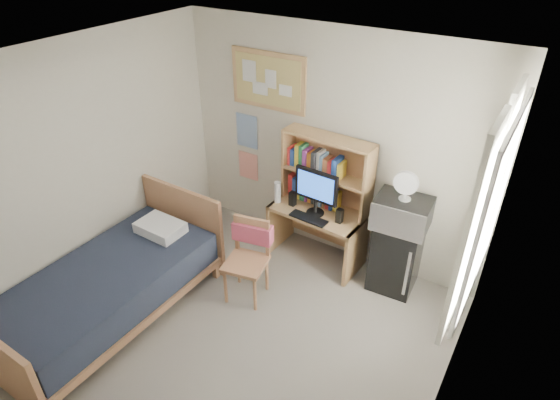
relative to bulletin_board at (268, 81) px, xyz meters
The scene contains 25 objects.
floor 2.95m from the bulletin_board, 69.48° to the right, with size 3.60×4.20×0.02m, color gray.
ceiling 2.33m from the bulletin_board, 69.48° to the right, with size 3.60×4.20×0.02m, color white.
wall_back 1.00m from the bulletin_board, ahead, with size 3.60×0.04×2.60m, color beige.
wall_left 2.40m from the bulletin_board, 116.08° to the right, with size 0.04×4.20×2.60m, color beige.
wall_right 3.37m from the bulletin_board, 38.93° to the right, with size 0.04×4.20×2.60m, color beige.
window_unit 2.70m from the bulletin_board, 19.26° to the right, with size 0.10×1.40×1.70m, color white.
curtain_left 2.83m from the bulletin_board, 27.19° to the right, with size 0.04×0.55×1.70m, color silver.
curtain_right 2.57m from the bulletin_board, 10.96° to the right, with size 0.04×0.55×1.70m, color silver.
bulletin_board is the anchor object (origin of this frame).
poster_wave 0.74m from the bulletin_board, behind, with size 0.30×0.01×0.42m, color #295CA7.
poster_japan 1.18m from the bulletin_board, behind, with size 0.28×0.01×0.36m, color red.
desk 1.81m from the bulletin_board, 18.97° to the right, with size 1.06×0.53×0.66m, color tan.
desk_chair 1.99m from the bulletin_board, 67.71° to the right, with size 0.44×0.44×0.89m, color #B37E55.
mini_fridge 2.33m from the bulletin_board, ahead, with size 0.46×0.46×0.79m, color black.
bed 2.76m from the bulletin_board, 102.05° to the right, with size 1.07×2.14×0.59m, color black.
hutch 1.19m from the bulletin_board, ahead, with size 1.03×0.26×0.84m, color tan.
monitor 1.33m from the bulletin_board, 22.69° to the right, with size 0.50×0.04×0.54m, color black.
keyboard 1.57m from the bulletin_board, 30.69° to the right, with size 0.43×0.14×0.02m, color black.
speaker_left 1.33m from the bulletin_board, 32.04° to the right, with size 0.07×0.07×0.17m, color black.
speaker_right 1.67m from the bulletin_board, 17.81° to the right, with size 0.07×0.07×0.16m, color black.
water_bottle 1.24m from the bulletin_board, 46.33° to the right, with size 0.07×0.07×0.25m, color white.
hoodie 1.68m from the bulletin_board, 65.85° to the right, with size 0.42×0.13×0.20m, color #D6516A.
microwave 2.02m from the bulletin_board, ahead, with size 0.54×0.41×0.31m, color #B6B6BB.
desk_fan 1.89m from the bulletin_board, ahead, with size 0.24×0.24×0.30m, color white.
pillow 1.97m from the bulletin_board, 107.49° to the right, with size 0.48×0.34×0.12m, color white.
Camera 1 is at (1.99, -2.12, 3.51)m, focal length 30.00 mm.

